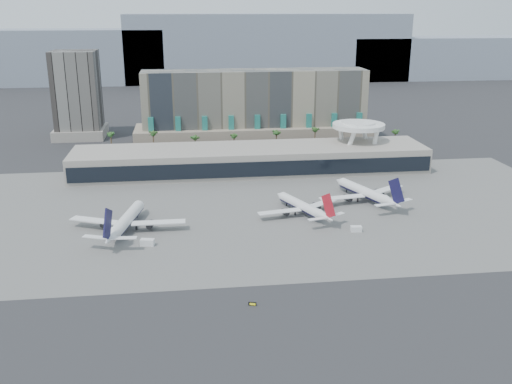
{
  "coord_description": "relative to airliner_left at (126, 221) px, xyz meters",
  "views": [
    {
      "loc": [
        -30.91,
        -156.09,
        76.17
      ],
      "look_at": [
        -6.26,
        40.0,
        12.11
      ],
      "focal_mm": 40.0,
      "sensor_mm": 36.0,
      "label": 1
    }
  ],
  "objects": [
    {
      "name": "ground",
      "position": [
        53.26,
        -38.4,
        -3.82
      ],
      "size": [
        900.0,
        900.0,
        0.0
      ],
      "primitive_type": "plane",
      "color": "#232326",
      "rests_on": "ground"
    },
    {
      "name": "apron_pad",
      "position": [
        53.26,
        16.6,
        -3.79
      ],
      "size": [
        260.0,
        130.0,
        0.06
      ],
      "primitive_type": "cube",
      "color": "#5B5B59",
      "rests_on": "ground"
    },
    {
      "name": "mountain_ridge",
      "position": [
        81.14,
        431.6,
        26.06
      ],
      "size": [
        680.0,
        60.0,
        70.0
      ],
      "color": "gray",
      "rests_on": "ground"
    },
    {
      "name": "hotel",
      "position": [
        63.26,
        136.02,
        12.98
      ],
      "size": [
        140.0,
        30.0,
        42.0
      ],
      "color": "gray",
      "rests_on": "ground"
    },
    {
      "name": "office_tower",
      "position": [
        -41.74,
        161.6,
        19.11
      ],
      "size": [
        30.0,
        30.0,
        52.0
      ],
      "color": "black",
      "rests_on": "ground"
    },
    {
      "name": "terminal",
      "position": [
        53.26,
        71.44,
        2.69
      ],
      "size": [
        170.0,
        32.5,
        14.5
      ],
      "color": "#A49A90",
      "rests_on": "ground"
    },
    {
      "name": "saucer_structure",
      "position": [
        108.26,
        77.6,
        14.63
      ],
      "size": [
        26.0,
        26.0,
        21.89
      ],
      "color": "white",
      "rests_on": "ground"
    },
    {
      "name": "palm_row",
      "position": [
        60.26,
        106.6,
        6.67
      ],
      "size": [
        157.8,
        2.8,
        13.1
      ],
      "color": "brown",
      "rests_on": "ground"
    },
    {
      "name": "airliner_left",
      "position": [
        0.0,
        0.0,
        0.0
      ],
      "size": [
        41.75,
        43.42,
        15.16
      ],
      "rotation": [
        0.0,
        0.0,
        -0.21
      ],
      "color": "white",
      "rests_on": "ground"
    },
    {
      "name": "airliner_centre",
      "position": [
        66.01,
        8.53,
        -0.49
      ],
      "size": [
        34.96,
        36.02,
        13.22
      ],
      "rotation": [
        0.0,
        0.0,
        0.4
      ],
      "color": "white",
      "rests_on": "ground"
    },
    {
      "name": "airliner_right",
      "position": [
        95.04,
        21.13,
        -0.08
      ],
      "size": [
        39.64,
        40.93,
        14.83
      ],
      "rotation": [
        0.0,
        0.0,
        0.37
      ],
      "color": "white",
      "rests_on": "ground"
    },
    {
      "name": "service_vehicle_a",
      "position": [
        8.19,
        -14.66,
        -2.7
      ],
      "size": [
        4.98,
        3.17,
        2.25
      ],
      "primitive_type": "cube",
      "rotation": [
        0.0,
        0.0,
        -0.21
      ],
      "color": "silver",
      "rests_on": "ground"
    },
    {
      "name": "service_vehicle_b",
      "position": [
        81.44,
        -11.23,
        -2.82
      ],
      "size": [
        4.07,
        2.56,
        2.0
      ],
      "primitive_type": "cube",
      "rotation": [
        0.0,
        0.0,
        -0.09
      ],
      "color": "silver",
      "rests_on": "ground"
    },
    {
      "name": "taxiway_sign",
      "position": [
        38.38,
        -59.39,
        -3.33
      ],
      "size": [
        2.2,
        0.81,
        1.0
      ],
      "rotation": [
        0.0,
        0.0,
        -0.24
      ],
      "color": "black",
      "rests_on": "ground"
    }
  ]
}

